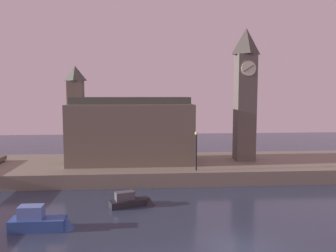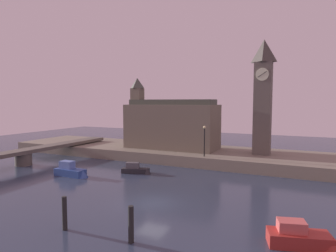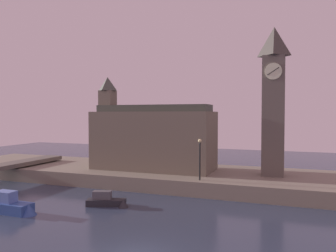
# 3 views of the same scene
# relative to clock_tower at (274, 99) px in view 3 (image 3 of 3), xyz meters

# --- Properties ---
(far_embankment) EXTENTS (70.00, 12.00, 1.50)m
(far_embankment) POSITION_rel_clock_tower_xyz_m (-6.29, -0.30, -8.85)
(far_embankment) COLOR slate
(far_embankment) RESTS_ON ground
(clock_tower) EXTENTS (2.46, 2.50, 15.67)m
(clock_tower) POSITION_rel_clock_tower_xyz_m (0.00, 0.00, 0.00)
(clock_tower) COLOR #5B544C
(clock_tower) RESTS_ON far_embankment
(parliament_hall) EXTENTS (14.26, 5.89, 11.15)m
(parliament_hall) POSITION_rel_clock_tower_xyz_m (-13.85, -0.47, -4.35)
(parliament_hall) COLOR #6B6051
(parliament_hall) RESTS_ON far_embankment
(streetlamp) EXTENTS (0.36, 0.36, 4.08)m
(streetlamp) POSITION_rel_clock_tower_xyz_m (-6.64, -5.16, -5.57)
(streetlamp) COLOR black
(streetlamp) RESTS_ON far_embankment
(boat_tour_blue) EXTENTS (4.45, 1.47, 1.75)m
(boat_tour_blue) POSITION_rel_clock_tower_xyz_m (-19.28, -16.20, -9.00)
(boat_tour_blue) COLOR #2D4C93
(boat_tour_blue) RESTS_ON ground
(boat_barge_dark) EXTENTS (4.10, 2.16, 1.37)m
(boat_barge_dark) POSITION_rel_clock_tower_xyz_m (-13.07, -11.63, -9.17)
(boat_barge_dark) COLOR #232328
(boat_barge_dark) RESTS_ON ground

